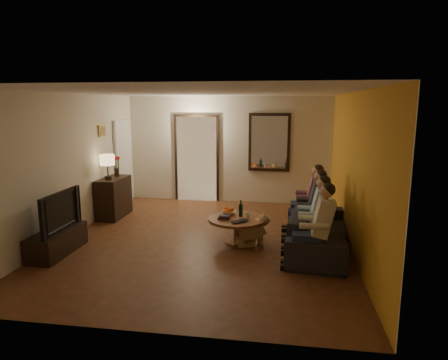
# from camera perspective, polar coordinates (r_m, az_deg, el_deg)

# --- Properties ---
(floor) EXTENTS (5.00, 6.00, 0.01)m
(floor) POSITION_cam_1_polar(r_m,az_deg,el_deg) (7.25, -2.73, -8.55)
(floor) COLOR #432B12
(floor) RESTS_ON ground
(ceiling) EXTENTS (5.00, 6.00, 0.01)m
(ceiling) POSITION_cam_1_polar(r_m,az_deg,el_deg) (6.85, -2.93, 12.45)
(ceiling) COLOR white
(ceiling) RESTS_ON back_wall
(back_wall) EXTENTS (5.00, 0.02, 2.60)m
(back_wall) POSITION_cam_1_polar(r_m,az_deg,el_deg) (9.87, 0.65, 4.35)
(back_wall) COLOR beige
(back_wall) RESTS_ON floor
(front_wall) EXTENTS (5.00, 0.02, 2.60)m
(front_wall) POSITION_cam_1_polar(r_m,az_deg,el_deg) (4.10, -11.23, -4.89)
(front_wall) COLOR beige
(front_wall) RESTS_ON floor
(left_wall) EXTENTS (0.02, 6.00, 2.60)m
(left_wall) POSITION_cam_1_polar(r_m,az_deg,el_deg) (7.82, -21.09, 1.97)
(left_wall) COLOR beige
(left_wall) RESTS_ON floor
(right_wall) EXTENTS (0.02, 6.00, 2.60)m
(right_wall) POSITION_cam_1_polar(r_m,az_deg,el_deg) (6.89, 18.00, 1.07)
(right_wall) COLOR beige
(right_wall) RESTS_ON floor
(orange_accent) EXTENTS (0.01, 6.00, 2.60)m
(orange_accent) POSITION_cam_1_polar(r_m,az_deg,el_deg) (6.89, 17.92, 1.08)
(orange_accent) COLOR orange
(orange_accent) RESTS_ON right_wall
(kitchen_doorway) EXTENTS (1.00, 0.06, 2.10)m
(kitchen_doorway) POSITION_cam_1_polar(r_m,az_deg,el_deg) (10.02, -3.91, 2.98)
(kitchen_doorway) COLOR #FFE0A5
(kitchen_doorway) RESTS_ON floor
(door_trim) EXTENTS (1.12, 0.04, 2.22)m
(door_trim) POSITION_cam_1_polar(r_m,az_deg,el_deg) (10.01, -3.92, 2.97)
(door_trim) COLOR black
(door_trim) RESTS_ON floor
(fridge_glimpse) EXTENTS (0.45, 0.03, 1.70)m
(fridge_glimpse) POSITION_cam_1_polar(r_m,az_deg,el_deg) (10.00, -2.49, 2.11)
(fridge_glimpse) COLOR silver
(fridge_glimpse) RESTS_ON floor
(mirror_frame) EXTENTS (1.00, 0.05, 1.40)m
(mirror_frame) POSITION_cam_1_polar(r_m,az_deg,el_deg) (9.72, 6.49, 5.37)
(mirror_frame) COLOR black
(mirror_frame) RESTS_ON back_wall
(mirror_glass) EXTENTS (0.86, 0.02, 1.26)m
(mirror_glass) POSITION_cam_1_polar(r_m,az_deg,el_deg) (9.69, 6.49, 5.35)
(mirror_glass) COLOR white
(mirror_glass) RESTS_ON back_wall
(white_door) EXTENTS (0.06, 0.85, 2.04)m
(white_door) POSITION_cam_1_polar(r_m,az_deg,el_deg) (9.89, -14.22, 2.40)
(white_door) COLOR white
(white_door) RESTS_ON floor
(framed_art) EXTENTS (0.03, 0.28, 0.24)m
(framed_art) POSITION_cam_1_polar(r_m,az_deg,el_deg) (8.90, -17.02, 6.75)
(framed_art) COLOR #B28C33
(framed_art) RESTS_ON left_wall
(art_canvas) EXTENTS (0.01, 0.22, 0.18)m
(art_canvas) POSITION_cam_1_polar(r_m,az_deg,el_deg) (8.89, -16.93, 6.76)
(art_canvas) COLOR brown
(art_canvas) RESTS_ON left_wall
(dresser) EXTENTS (0.45, 0.96, 0.85)m
(dresser) POSITION_cam_1_polar(r_m,az_deg,el_deg) (8.93, -15.48, -2.40)
(dresser) COLOR black
(dresser) RESTS_ON floor
(table_lamp) EXTENTS (0.30, 0.30, 0.54)m
(table_lamp) POSITION_cam_1_polar(r_m,az_deg,el_deg) (8.61, -16.30, 1.79)
(table_lamp) COLOR beige
(table_lamp) RESTS_ON dresser
(flower_vase) EXTENTS (0.14, 0.14, 0.44)m
(flower_vase) POSITION_cam_1_polar(r_m,az_deg,el_deg) (9.01, -15.11, 1.91)
(flower_vase) COLOR red
(flower_vase) RESTS_ON dresser
(tv_stand) EXTENTS (0.45, 1.17, 0.39)m
(tv_stand) POSITION_cam_1_polar(r_m,az_deg,el_deg) (7.11, -22.71, -8.13)
(tv_stand) COLOR black
(tv_stand) RESTS_ON floor
(tv) EXTENTS (1.11, 0.15, 0.64)m
(tv) POSITION_cam_1_polar(r_m,az_deg,el_deg) (6.97, -23.02, -4.11)
(tv) COLOR black
(tv) RESTS_ON tv_stand
(sofa) EXTENTS (2.39, 1.17, 0.67)m
(sofa) POSITION_cam_1_polar(r_m,az_deg,el_deg) (6.92, 13.47, -6.88)
(sofa) COLOR black
(sofa) RESTS_ON floor
(person_a) EXTENTS (0.60, 0.40, 1.20)m
(person_a) POSITION_cam_1_polar(r_m,az_deg,el_deg) (5.97, 13.31, -7.02)
(person_a) COLOR tan
(person_a) RESTS_ON sofa
(person_b) EXTENTS (0.60, 0.40, 1.20)m
(person_b) POSITION_cam_1_polar(r_m,az_deg,el_deg) (6.55, 12.91, -5.44)
(person_b) COLOR tan
(person_b) RESTS_ON sofa
(person_c) EXTENTS (0.60, 0.40, 1.20)m
(person_c) POSITION_cam_1_polar(r_m,az_deg,el_deg) (7.13, 12.57, -4.11)
(person_c) COLOR tan
(person_c) RESTS_ON sofa
(person_d) EXTENTS (0.60, 0.40, 1.20)m
(person_d) POSITION_cam_1_polar(r_m,az_deg,el_deg) (7.71, 12.29, -2.98)
(person_d) COLOR tan
(person_d) RESTS_ON sofa
(dog) EXTENTS (0.61, 0.43, 0.56)m
(dog) POSITION_cam_1_polar(r_m,az_deg,el_deg) (6.91, 3.97, -7.11)
(dog) COLOR tan
(dog) RESTS_ON floor
(coffee_table) EXTENTS (1.16, 1.16, 0.45)m
(coffee_table) POSITION_cam_1_polar(r_m,az_deg,el_deg) (7.05, 1.89, -7.19)
(coffee_table) COLOR brown
(coffee_table) RESTS_ON floor
(bowl) EXTENTS (0.26, 0.26, 0.06)m
(bowl) POSITION_cam_1_polar(r_m,az_deg,el_deg) (7.21, 0.69, -4.66)
(bowl) COLOR white
(bowl) RESTS_ON coffee_table
(oranges) EXTENTS (0.20, 0.20, 0.08)m
(oranges) POSITION_cam_1_polar(r_m,az_deg,el_deg) (7.19, 0.69, -4.13)
(oranges) COLOR #FF5C15
(oranges) RESTS_ON bowl
(wine_bottle) EXTENTS (0.07, 0.07, 0.31)m
(wine_bottle) POSITION_cam_1_polar(r_m,az_deg,el_deg) (7.03, 2.41, -4.01)
(wine_bottle) COLOR black
(wine_bottle) RESTS_ON coffee_table
(wine_glass) EXTENTS (0.06, 0.06, 0.10)m
(wine_glass) POSITION_cam_1_polar(r_m,az_deg,el_deg) (7.00, 3.42, -4.99)
(wine_glass) COLOR silver
(wine_glass) RESTS_ON coffee_table
(book_stack) EXTENTS (0.20, 0.15, 0.07)m
(book_stack) POSITION_cam_1_polar(r_m,az_deg,el_deg) (6.90, -0.02, -5.31)
(book_stack) COLOR black
(book_stack) RESTS_ON coffee_table
(laptop) EXTENTS (0.38, 0.38, 0.03)m
(laptop) POSITION_cam_1_polar(r_m,az_deg,el_deg) (6.70, 2.47, -6.02)
(laptop) COLOR black
(laptop) RESTS_ON coffee_table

